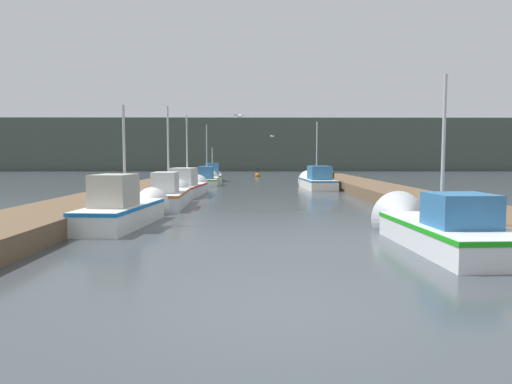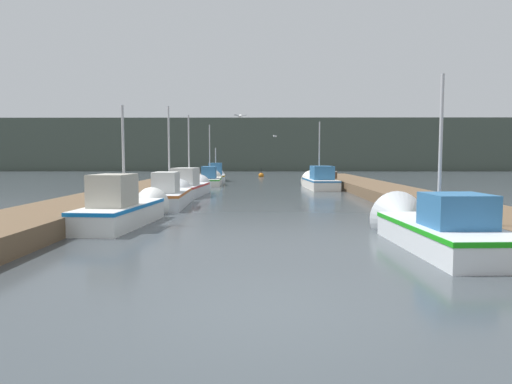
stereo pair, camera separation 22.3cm
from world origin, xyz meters
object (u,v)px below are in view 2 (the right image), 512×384
Objects in this scene: fishing_boat_1 at (126,208)px; mooring_piling_0 at (178,183)px; channel_buoy at (261,175)px; fishing_boat_3 at (190,186)px; seagull_lead at (240,116)px; fishing_boat_6 at (216,176)px; fishing_boat_5 at (210,179)px; seagull_1 at (275,136)px; mooring_piling_1 at (170,183)px; fishing_boat_0 at (432,228)px; fishing_boat_4 at (319,181)px; fishing_boat_2 at (170,195)px; mooring_piling_2 at (336,179)px.

fishing_boat_1 is 5.49× the size of mooring_piling_0.
channel_buoy is at bearing 87.52° from fishing_boat_1.
seagull_lead is at bearing -59.06° from fishing_boat_3.
fishing_boat_3 is 15.15m from fishing_boat_6.
fishing_boat_6 reaches higher than mooring_piling_0.
fishing_boat_5 is at bearing 93.41° from fishing_boat_3.
mooring_piling_1 is at bearing -50.89° from seagull_1.
fishing_boat_5 is 11.16× the size of seagull_1.
fishing_boat_0 is 9.88× the size of seagull_lead.
mooring_piling_0 is 0.89× the size of mooring_piling_1.
fishing_boat_5 is 8.34m from mooring_piling_1.
seagull_1 is (-2.84, 2.23, 3.05)m from fishing_boat_4.
fishing_boat_0 is at bearing -78.18° from fishing_boat_6.
seagull_lead is at bearing -92.03° from channel_buoy.
fishing_boat_0 reaches higher than seagull_lead.
fishing_boat_1 is at bearing -95.56° from fishing_boat_2.
seagull_lead reaches higher than fishing_boat_6.
fishing_boat_3 reaches higher than mooring_piling_1.
fishing_boat_4 is 8.86m from fishing_boat_5.
seagull_1 is at bearing 177.73° from mooring_piling_2.
mooring_piling_2 is at bearing 51.83° from fishing_boat_2.
seagull_1 is at bearing -27.06° from fishing_boat_5.
seagull_lead is (-4.74, -11.42, 3.26)m from fishing_boat_4.
mooring_piling_0 is at bearing 75.90° from mooring_piling_1.
mooring_piling_0 is 20.17m from channel_buoy.
fishing_boat_5 is 9.45m from mooring_piling_2.
seagull_lead is 0.99× the size of seagull_1.
fishing_boat_6 is 4.84× the size of mooring_piling_0.
mooring_piling_1 is at bearing -104.71° from channel_buoy.
mooring_piling_2 is 1.01× the size of channel_buoy.
fishing_boat_3 is at bearing -146.88° from fishing_boat_4.
seagull_lead is at bearing -64.53° from mooring_piling_0.
fishing_boat_5 is at bearing -92.71° from fishing_boat_6.
fishing_boat_6 is at bearing -106.75° from seagull_lead.
fishing_boat_5 is at bearing 80.58° from mooring_piling_0.
fishing_boat_1 reaches higher than fishing_boat_6.
fishing_boat_1 is 1.14× the size of fishing_boat_6.
mooring_piling_2 is (10.60, 5.85, -0.01)m from mooring_piling_1.
fishing_boat_2 is at bearing -128.71° from fishing_boat_4.
seagull_1 is at bearing 43.72° from mooring_piling_1.
mooring_piling_1 is 9.21m from seagull_1.
fishing_boat_5 is at bearing 79.98° from mooring_piling_1.
fishing_boat_4 is 4.72m from seagull_1.
mooring_piling_0 is 10.15m from seagull_lead.
fishing_boat_2 reaches higher than channel_buoy.
fishing_boat_4 is at bearing 47.28° from seagull_1.
seagull_lead is (3.06, -0.73, 3.30)m from fishing_boat_2.
channel_buoy is at bearing -116.94° from seagull_lead.
fishing_boat_2 is 14.18m from seagull_1.
channel_buoy is at bearing 93.79° from fishing_boat_0.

